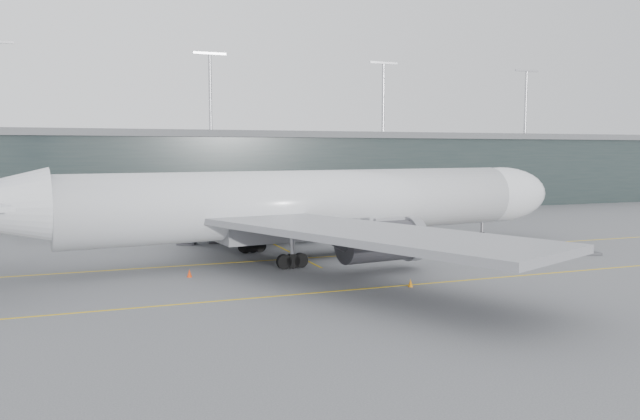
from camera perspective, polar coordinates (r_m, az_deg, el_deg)
name	(u,v)px	position (r m, az deg, el deg)	size (l,w,h in m)	color
ground	(248,255)	(69.80, -6.60, -4.13)	(320.00, 320.00, 0.00)	#55555A
taxiline_a	(257,261)	(65.97, -5.77, -4.66)	(160.00, 0.25, 0.02)	gold
taxiline_b	(307,293)	(50.95, -1.18, -7.64)	(160.00, 0.25, 0.02)	gold
taxiline_lead_main	(249,231)	(90.19, -6.55, -1.96)	(0.25, 60.00, 0.02)	gold
terminal	(177,171)	(126.00, -12.96, 3.49)	(240.00, 36.00, 29.00)	#1D2828
main_aircraft	(304,204)	(67.51, -1.45, 0.53)	(73.40, 68.47, 20.58)	silver
jet_bridge	(370,195)	(99.39, 4.57, 1.35)	(8.50, 42.92, 6.04)	#27272C
gse_cart	(513,247)	(72.87, 17.23, -3.21)	(2.80, 2.37, 1.63)	#B6190D
baggage_dolly	(586,253)	(75.97, 23.15, -3.63)	(2.65, 2.12, 0.27)	#37383C
uld_a	(187,236)	(78.65, -12.10, -2.36)	(2.71, 2.48, 2.00)	#3C3C41
uld_b	(217,235)	(79.49, -9.44, -2.26)	(2.24, 1.84, 1.94)	#3C3C41
uld_c	(230,234)	(80.17, -8.20, -2.22)	(2.33, 2.05, 1.82)	#3C3C41
cone_nose	(516,242)	(80.28, 17.52, -2.83)	(0.47, 0.47, 0.75)	orange
cone_wing_stbd	(410,283)	(53.88, 8.27, -6.62)	(0.43, 0.43, 0.68)	orange
cone_wing_port	(295,234)	(84.26, -2.28, -2.21)	(0.45, 0.45, 0.72)	#F95F0D
cone_tail	(189,273)	(58.58, -11.85, -5.67)	(0.47, 0.47, 0.75)	#E43B0C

